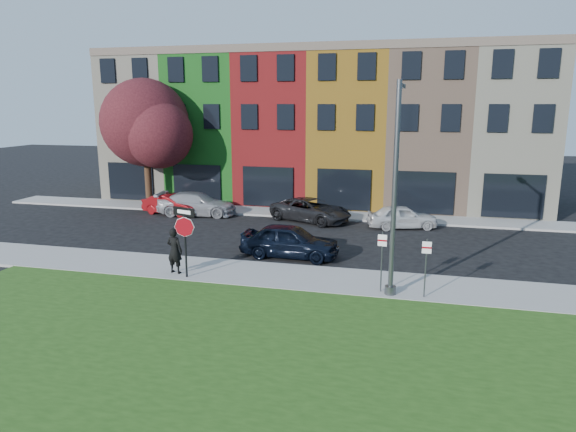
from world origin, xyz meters
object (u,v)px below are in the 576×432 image
(man, at_px, (175,251))
(sedan_near, at_px, (290,241))
(stop_sign, at_px, (185,228))
(street_lamp, at_px, (395,189))

(man, relative_size, sedan_near, 0.41)
(man, xyz_separation_m, sedan_near, (3.88, 3.62, -0.30))
(stop_sign, distance_m, sedan_near, 5.31)
(man, xyz_separation_m, street_lamp, (8.55, -0.12, 2.83))
(sedan_near, xyz_separation_m, street_lamp, (4.67, -3.75, 3.13))
(man, height_order, street_lamp, street_lamp)
(stop_sign, height_order, man, stop_sign)
(stop_sign, bearing_deg, man, 168.22)
(street_lamp, bearing_deg, stop_sign, -177.50)
(sedan_near, bearing_deg, stop_sign, 143.66)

